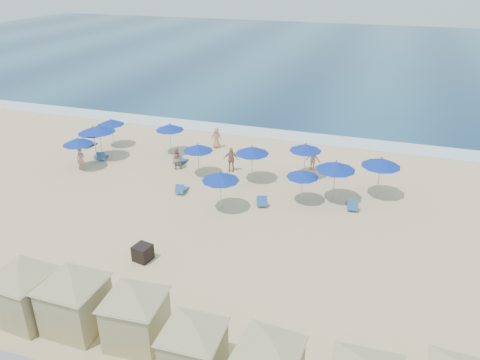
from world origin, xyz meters
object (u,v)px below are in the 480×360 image
at_px(umbrella_3, 78,141).
at_px(umbrella_7, 252,150).
at_px(cabana_4, 269,358).
at_px(beachgoer_2, 231,159).
at_px(cabana_0, 22,285).
at_px(umbrella_8, 303,174).
at_px(umbrella_9, 306,147).
at_px(umbrella_0, 111,122).
at_px(cabana_2, 135,308).
at_px(umbrella_2, 93,130).
at_px(beachgoer_0, 81,159).
at_px(umbrella_1, 99,129).
at_px(umbrella_6, 220,177).
at_px(beachgoer_1, 176,158).
at_px(trash_bin, 143,253).
at_px(umbrella_11, 336,166).
at_px(beachgoer_4, 216,138).
at_px(umbrella_5, 198,148).
at_px(umbrella_10, 381,162).
at_px(umbrella_4, 170,127).
at_px(cabana_3, 193,341).
at_px(cabana_1, 73,293).
at_px(beachgoer_3, 313,158).

height_order(umbrella_3, umbrella_7, umbrella_7).
height_order(cabana_4, beachgoer_2, cabana_4).
distance_m(cabana_0, umbrella_8, 15.96).
relative_size(cabana_4, umbrella_9, 1.72).
bearing_deg(umbrella_8, umbrella_0, 163.54).
bearing_deg(umbrella_3, beachgoer_2, 16.50).
xyz_separation_m(cabana_2, umbrella_2, (-12.13, 15.30, 0.67)).
relative_size(cabana_2, beachgoer_0, 2.75).
relative_size(umbrella_1, umbrella_6, 1.08).
bearing_deg(beachgoer_2, umbrella_8, -39.74).
height_order(umbrella_9, beachgoer_1, umbrella_9).
distance_m(trash_bin, umbrella_6, 6.48).
xyz_separation_m(umbrella_3, umbrella_6, (11.43, -2.54, 0.09)).
bearing_deg(beachgoer_0, umbrella_0, 82.63).
xyz_separation_m(umbrella_0, umbrella_11, (17.80, -3.92, 0.34)).
bearing_deg(beachgoer_1, beachgoer_0, -3.22).
xyz_separation_m(umbrella_2, beachgoer_4, (7.63, 4.91, -1.42)).
height_order(umbrella_5, umbrella_10, umbrella_10).
bearing_deg(umbrella_3, beachgoer_4, 42.24).
xyz_separation_m(umbrella_1, umbrella_5, (7.95, -0.47, -0.33)).
bearing_deg(umbrella_9, umbrella_8, -81.24).
relative_size(umbrella_6, umbrella_11, 0.92).
distance_m(cabana_0, umbrella_4, 18.44).
bearing_deg(umbrella_8, umbrella_3, 179.48).
bearing_deg(cabana_3, cabana_2, 164.10).
bearing_deg(beachgoer_2, umbrella_4, 152.37).
distance_m(trash_bin, beachgoer_1, 11.09).
height_order(cabana_1, cabana_2, cabana_1).
relative_size(cabana_4, umbrella_6, 1.68).
height_order(umbrella_1, umbrella_7, umbrella_1).
bearing_deg(cabana_1, umbrella_10, 55.57).
bearing_deg(cabana_1, cabana_3, -7.45).
relative_size(umbrella_4, beachgoer_4, 1.48).
height_order(trash_bin, cabana_0, cabana_0).
bearing_deg(umbrella_9, trash_bin, -114.56).
distance_m(umbrella_6, beachgoer_3, 8.72).
relative_size(cabana_1, umbrella_4, 1.90).
height_order(cabana_2, umbrella_11, cabana_2).
height_order(umbrella_2, beachgoer_0, umbrella_2).
bearing_deg(umbrella_5, beachgoer_4, 97.79).
bearing_deg(cabana_2, umbrella_9, 79.75).
relative_size(umbrella_7, beachgoer_0, 1.60).
distance_m(umbrella_5, beachgoer_4, 5.41).
relative_size(umbrella_3, umbrella_7, 0.94).
xyz_separation_m(umbrella_4, beachgoer_4, (2.85, 2.20, -1.28)).
relative_size(cabana_3, beachgoer_3, 2.54).
bearing_deg(umbrella_9, umbrella_4, 174.51).
xyz_separation_m(umbrella_1, umbrella_10, (19.71, -0.01, 0.00)).
relative_size(cabana_2, cabana_3, 1.04).
bearing_deg(cabana_1, umbrella_3, 125.03).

